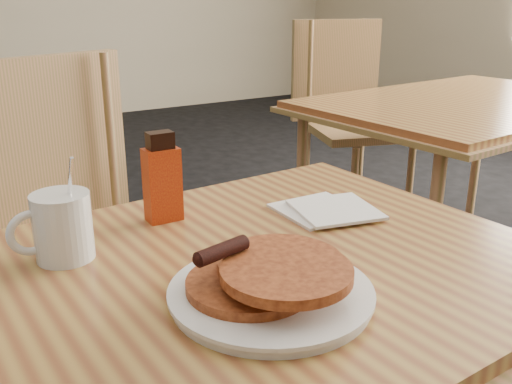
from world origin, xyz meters
The scene contains 8 objects.
main_table centered at (-0.06, -0.01, 0.71)m, with size 1.20×0.84×0.75m.
neighbor_table centered at (1.57, 0.80, 0.71)m, with size 1.43×1.02×0.75m.
chair_main_far centered at (-0.08, 0.76, 0.60)m, with size 0.58×0.59×1.00m.
chair_neighbor_far centered at (1.55, 1.52, 0.62)m, with size 0.60×0.61×1.04m.
pancake_plate centered at (-0.01, -0.12, 0.77)m, with size 0.29×0.29×0.08m.
coffee_mug centered at (-0.22, 0.17, 0.81)m, with size 0.13×0.09×0.17m.
syrup_bottle centered at (-0.02, 0.24, 0.83)m, with size 0.06×0.04×0.17m.
napkin_stack centered at (0.26, 0.10, 0.76)m, with size 0.18×0.19×0.01m.
Camera 1 is at (-0.40, -0.71, 1.15)m, focal length 40.00 mm.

